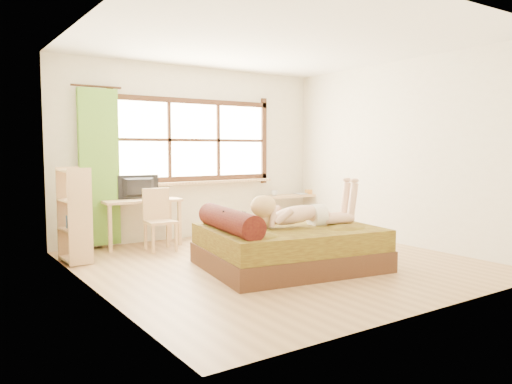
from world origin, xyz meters
TOP-DOWN VIEW (x-y plane):
  - floor at (0.00, 0.00)m, footprint 4.50×4.50m
  - ceiling at (0.00, 0.00)m, footprint 4.50×4.50m
  - wall_back at (0.00, 2.25)m, footprint 4.50×0.00m
  - wall_front at (0.00, -2.25)m, footprint 4.50×0.00m
  - wall_left at (-2.25, 0.00)m, footprint 0.00×4.50m
  - wall_right at (2.25, 0.00)m, footprint 0.00×4.50m
  - window at (0.00, 2.22)m, footprint 2.80×0.16m
  - curtain at (-1.55, 2.13)m, footprint 0.55×0.10m
  - bed at (-0.07, -0.25)m, footprint 2.18×1.86m
  - woman at (0.13, -0.31)m, footprint 1.42×0.60m
  - kitten at (-0.74, -0.16)m, footprint 0.31×0.16m
  - desk at (-1.01, 1.95)m, footprint 1.13×0.58m
  - monitor at (-1.01, 2.00)m, footprint 0.60×0.12m
  - chair at (-0.91, 1.58)m, footprint 0.41×0.41m
  - pipe_shelf at (1.77, 2.07)m, footprint 1.21×0.40m
  - cup at (1.46, 2.07)m, footprint 0.13×0.13m
  - book at (1.96, 2.07)m, footprint 0.19×0.24m
  - bookshelf at (-2.08, 1.44)m, footprint 0.31×0.52m

SIDE VIEW (x-z plane):
  - floor at x=0.00m, z-range 0.00..0.00m
  - bed at x=-0.07m, z-range -0.11..0.64m
  - pipe_shelf at x=1.77m, z-range 0.10..0.77m
  - chair at x=-0.91m, z-range 0.05..0.91m
  - desk at x=-1.01m, z-range 0.25..0.94m
  - bookshelf at x=-2.08m, z-range 0.01..1.19m
  - book at x=1.96m, z-range 0.59..0.61m
  - kitten at x=-0.74m, z-range 0.49..0.73m
  - cup at x=1.46m, z-range 0.59..0.69m
  - woman at x=0.13m, z-range 0.49..1.08m
  - monitor at x=-1.01m, z-range 0.69..1.03m
  - curtain at x=-1.55m, z-range 0.05..2.25m
  - wall_back at x=0.00m, z-range -0.90..3.60m
  - wall_front at x=0.00m, z-range -0.90..3.60m
  - wall_left at x=-2.25m, z-range -0.90..3.60m
  - wall_right at x=2.25m, z-range -0.90..3.60m
  - window at x=0.00m, z-range 0.78..2.24m
  - ceiling at x=0.00m, z-range 2.70..2.70m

